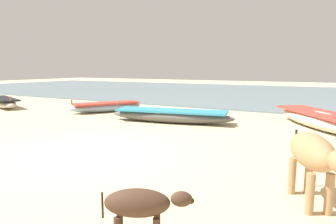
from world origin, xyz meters
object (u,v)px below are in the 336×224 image
(fishing_boat_1, at_px, (171,115))
(fishing_boat_4, at_px, (106,107))
(cow_adult_tan, at_px, (313,155))
(fishing_boat_5, at_px, (2,102))
(calf_near_dark, at_px, (141,205))
(fishing_boat_3, at_px, (322,120))

(fishing_boat_1, xyz_separation_m, fishing_boat_4, (-3.79, 0.96, -0.02))
(cow_adult_tan, bearing_deg, fishing_boat_4, -149.20)
(fishing_boat_5, bearing_deg, calf_near_dark, -6.76)
(fishing_boat_1, bearing_deg, cow_adult_tan, 124.36)
(fishing_boat_1, xyz_separation_m, cow_adult_tan, (4.81, -4.83, 0.49))
(fishing_boat_1, xyz_separation_m, calf_near_dark, (3.22, -6.80, 0.22))
(fishing_boat_5, xyz_separation_m, calf_near_dark, (12.69, -6.52, 0.22))
(fishing_boat_3, xyz_separation_m, fishing_boat_4, (-8.61, -0.34, -0.06))
(fishing_boat_1, distance_m, calf_near_dark, 7.53)
(fishing_boat_1, bearing_deg, calf_near_dark, 104.79)
(fishing_boat_3, distance_m, cow_adult_tan, 6.15)
(cow_adult_tan, xyz_separation_m, calf_near_dark, (-1.59, -1.97, -0.27))
(fishing_boat_1, relative_size, cow_adult_tan, 3.06)
(fishing_boat_4, distance_m, fishing_boat_5, 5.81)
(fishing_boat_4, relative_size, fishing_boat_5, 0.85)
(fishing_boat_5, xyz_separation_m, cow_adult_tan, (14.28, -4.55, 0.49))
(fishing_boat_1, height_order, cow_adult_tan, cow_adult_tan)
(fishing_boat_4, bearing_deg, fishing_boat_5, -44.51)
(fishing_boat_1, height_order, fishing_boat_5, fishing_boat_5)
(fishing_boat_1, distance_m, fishing_boat_5, 9.47)
(cow_adult_tan, relative_size, calf_near_dark, 1.58)
(fishing_boat_3, bearing_deg, cow_adult_tan, -36.15)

